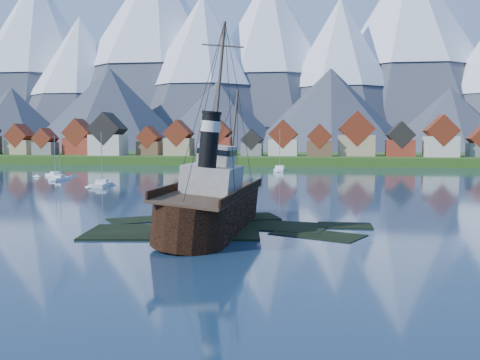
# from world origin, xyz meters

# --- Properties ---
(ground) EXTENTS (1400.00, 1400.00, 0.00)m
(ground) POSITION_xyz_m (0.00, 0.00, 0.00)
(ground) COLOR #192F47
(ground) RESTS_ON ground
(shoal) EXTENTS (31.71, 21.24, 1.14)m
(shoal) POSITION_xyz_m (1.78, 2.15, -0.35)
(shoal) COLOR black
(shoal) RESTS_ON ground
(shore_bank) EXTENTS (600.00, 80.00, 3.20)m
(shore_bank) POSITION_xyz_m (0.00, 170.00, 0.00)
(shore_bank) COLOR #224513
(shore_bank) RESTS_ON ground
(seawall) EXTENTS (600.00, 2.50, 2.00)m
(seawall) POSITION_xyz_m (0.00, 132.00, 0.00)
(seawall) COLOR #3F3D38
(seawall) RESTS_ON ground
(town) EXTENTS (250.96, 16.69, 17.30)m
(town) POSITION_xyz_m (-33.12, 152.18, 8.99)
(town) COLOR maroon
(town) RESTS_ON ground
(mountains) EXTENTS (965.00, 340.00, 205.00)m
(mountains) POSITION_xyz_m (-0.79, 481.26, 89.34)
(mountains) COLOR #2D333D
(mountains) RESTS_ON ground
(tugboat_wreck) EXTENTS (6.66, 28.70, 22.74)m
(tugboat_wreck) POSITION_xyz_m (0.67, 1.49, 2.86)
(tugboat_wreck) COLOR black
(tugboat_wreck) RESTS_ON ground
(sailboat_a) EXTENTS (3.95, 9.84, 11.70)m
(sailboat_a) POSITION_xyz_m (-32.13, 48.38, 0.26)
(sailboat_a) COLOR white
(sailboat_a) RESTS_ON ground
(sailboat_b) EXTENTS (2.11, 7.27, 10.44)m
(sailboat_b) POSITION_xyz_m (-48.33, 61.99, 0.24)
(sailboat_b) COLOR white
(sailboat_b) RESTS_ON ground
(sailboat_c) EXTENTS (7.73, 7.20, 10.90)m
(sailboat_c) POSITION_xyz_m (-54.88, 72.27, 0.25)
(sailboat_c) COLOR white
(sailboat_c) RESTS_ON ground
(sailboat_e) EXTENTS (2.89, 11.42, 13.23)m
(sailboat_e) POSITION_xyz_m (0.15, 105.87, 0.29)
(sailboat_e) COLOR white
(sailboat_e) RESTS_ON ground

